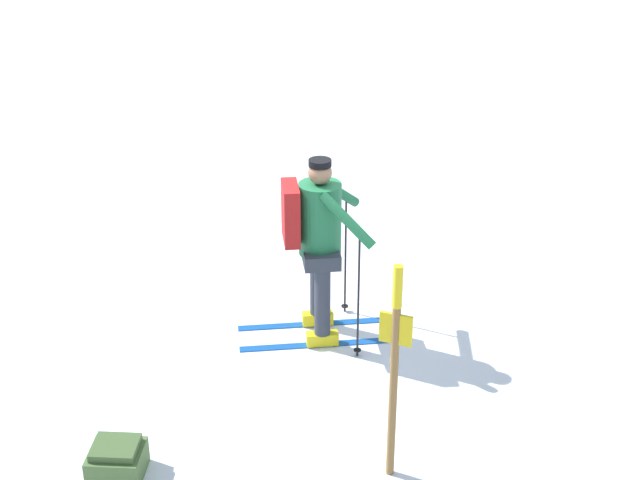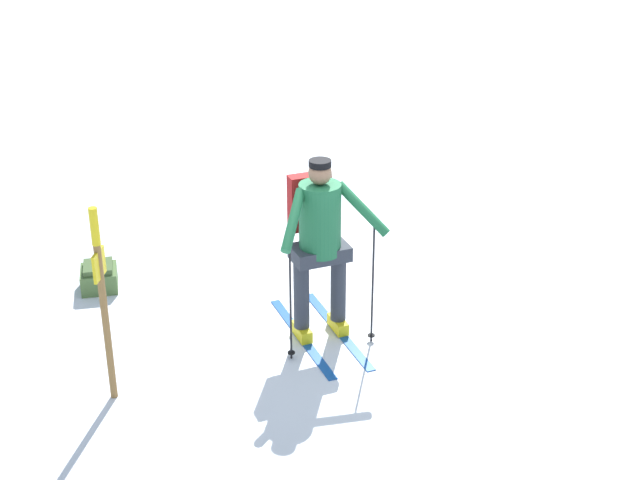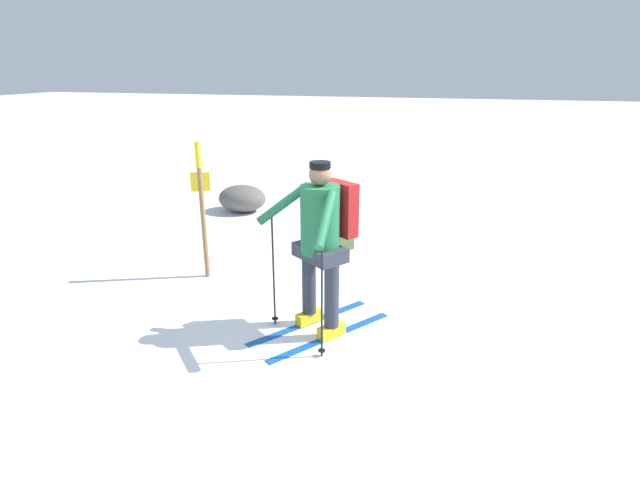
% 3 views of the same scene
% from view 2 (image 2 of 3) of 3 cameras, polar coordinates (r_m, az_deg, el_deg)
% --- Properties ---
extents(ground_plane, '(80.00, 80.00, 0.00)m').
position_cam_2_polar(ground_plane, '(8.83, 1.46, -5.60)').
color(ground_plane, white).
extents(skier, '(1.32, 1.54, 1.80)m').
position_cam_2_polar(skier, '(8.24, -0.07, 0.39)').
color(skier, '#144C9E').
rests_on(skier, ground_plane).
extents(dropped_backpack, '(0.55, 0.55, 0.28)m').
position_cam_2_polar(dropped_backpack, '(9.77, -13.96, -2.31)').
color(dropped_backpack, '#4C6B38').
rests_on(dropped_backpack, ground_plane).
extents(trail_marker, '(0.23, 0.12, 1.78)m').
position_cam_2_polar(trail_marker, '(7.50, -13.80, -3.01)').
color(trail_marker, olive).
rests_on(trail_marker, ground_plane).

